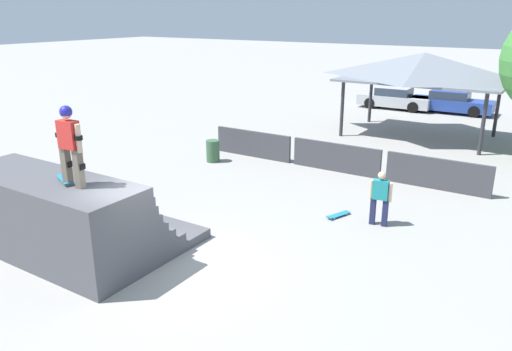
# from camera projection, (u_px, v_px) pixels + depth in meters

# --- Properties ---
(ground_plane) EXTENTS (160.00, 160.00, 0.00)m
(ground_plane) POSITION_uv_depth(u_px,v_px,m) (168.00, 269.00, 11.40)
(ground_plane) COLOR gray
(quarter_pipe_ramp) EXTENTS (5.10, 3.71, 1.98)m
(quarter_pipe_ramp) POSITION_uv_depth(u_px,v_px,m) (64.00, 218.00, 12.09)
(quarter_pipe_ramp) COLOR #4C4C51
(quarter_pipe_ramp) RESTS_ON ground
(skater_on_deck) EXTENTS (0.76, 0.26, 1.78)m
(skater_on_deck) POSITION_uv_depth(u_px,v_px,m) (69.00, 141.00, 10.57)
(skater_on_deck) COLOR #6B6051
(skater_on_deck) RESTS_ON quarter_pipe_ramp
(skateboard_on_deck) EXTENTS (0.84, 0.51, 0.09)m
(skateboard_on_deck) POSITION_uv_depth(u_px,v_px,m) (65.00, 180.00, 11.15)
(skateboard_on_deck) COLOR red
(skateboard_on_deck) RESTS_ON quarter_pipe_ramp
(bystander_walking) EXTENTS (0.62, 0.26, 1.54)m
(bystander_walking) POSITION_uv_depth(u_px,v_px,m) (380.00, 196.00, 13.52)
(bystander_walking) COLOR #1E2347
(bystander_walking) RESTS_ON ground
(skateboard_on_ground) EXTENTS (0.47, 0.85, 0.09)m
(skateboard_on_ground) POSITION_uv_depth(u_px,v_px,m) (338.00, 215.00, 14.30)
(skateboard_on_ground) COLOR silver
(skateboard_on_ground) RESTS_ON ground
(barrier_fence) EXTENTS (10.65, 0.12, 1.05)m
(barrier_fence) POSITION_uv_depth(u_px,v_px,m) (336.00, 157.00, 18.25)
(barrier_fence) COLOR #3D3D42
(barrier_fence) RESTS_ON ground
(pavilion_shelter) EXTENTS (7.20, 4.41, 3.86)m
(pavilion_shelter) POSITION_uv_depth(u_px,v_px,m) (424.00, 67.00, 22.56)
(pavilion_shelter) COLOR #2D2D33
(pavilion_shelter) RESTS_ON ground
(trash_bin) EXTENTS (0.52, 0.52, 0.85)m
(trash_bin) POSITION_uv_depth(u_px,v_px,m) (213.00, 151.00, 19.47)
(trash_bin) COLOR #385B3D
(trash_bin) RESTS_ON ground
(parked_car_silver) EXTENTS (4.30, 1.76, 1.27)m
(parked_car_silver) POSITION_uv_depth(u_px,v_px,m) (395.00, 99.00, 30.10)
(parked_car_silver) COLOR #A8AAAF
(parked_car_silver) RESTS_ON ground
(parked_car_blue) EXTENTS (4.56, 1.72, 1.27)m
(parked_car_blue) POSITION_uv_depth(u_px,v_px,m) (451.00, 102.00, 28.84)
(parked_car_blue) COLOR navy
(parked_car_blue) RESTS_ON ground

